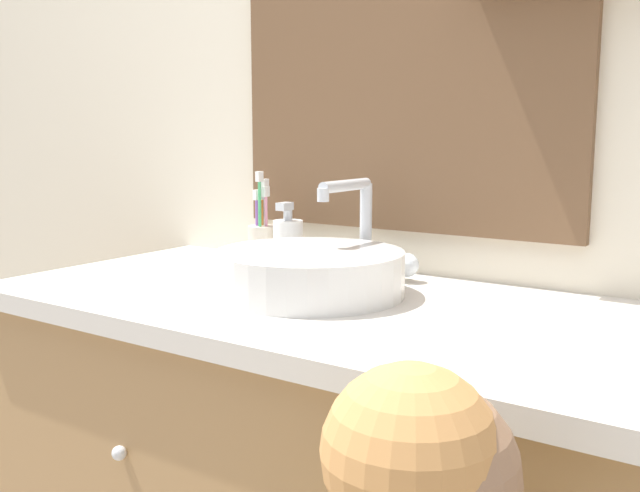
% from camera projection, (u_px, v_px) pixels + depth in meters
% --- Properties ---
extents(wall_back, '(3.20, 0.18, 2.50)m').
position_uv_depth(wall_back, '(478.00, 28.00, 1.33)').
color(wall_back, beige).
rests_on(wall_back, ground_plane).
extents(sink_basin, '(0.33, 0.38, 0.20)m').
position_uv_depth(sink_basin, '(312.00, 270.00, 1.25)').
color(sink_basin, silver).
rests_on(sink_basin, vanity_counter).
extents(toothbrush_holder, '(0.06, 0.06, 0.20)m').
position_uv_depth(toothbrush_holder, '(263.00, 240.00, 1.55)').
color(toothbrush_holder, beige).
rests_on(toothbrush_holder, vanity_counter).
extents(soap_dispenser, '(0.06, 0.06, 0.14)m').
position_uv_depth(soap_dispenser, '(288.00, 243.00, 1.48)').
color(soap_dispenser, white).
rests_on(soap_dispenser, vanity_counter).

